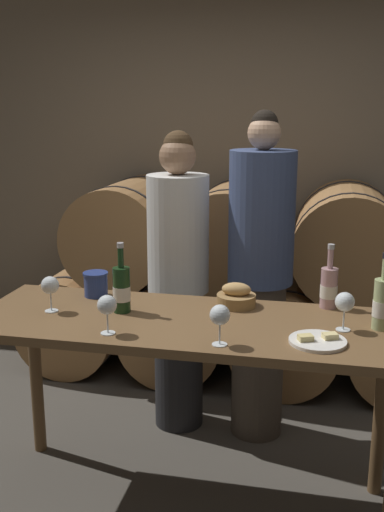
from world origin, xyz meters
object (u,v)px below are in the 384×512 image
(wine_bottle_red, at_px, (122,289))
(wine_glass_center, at_px, (220,316))
(cheese_plate, at_px, (318,341))
(blue_crock, at_px, (96,283))
(person_left, at_px, (178,282))
(wine_bottle_white, at_px, (382,304))
(wine_glass_far_left, at_px, (50,286))
(wine_glass_right, at_px, (345,303))
(wine_glass_left, at_px, (107,306))
(bread_basket, at_px, (236,297))
(person_right, at_px, (260,278))
(wine_bottle_rose, at_px, (329,287))
(tasting_table, at_px, (186,346))

(wine_bottle_red, relative_size, wine_glass_center, 1.95)
(cheese_plate, bearing_deg, wine_bottle_red, 167.65)
(blue_crock, bearing_deg, person_left, 58.83)
(person_left, xyz_separation_m, wine_bottle_white, (1.02, -0.65, 0.16))
(wine_bottle_red, distance_m, wine_glass_far_left, 0.32)
(person_left, relative_size, wine_glass_right, 10.35)
(wine_bottle_red, height_order, wine_bottle_white, wine_bottle_white)
(person_left, relative_size, wine_bottle_red, 5.31)
(wine_glass_far_left, relative_size, wine_glass_left, 1.00)
(wine_bottle_white, relative_size, wine_glass_right, 1.99)
(bread_basket, relative_size, cheese_plate, 0.80)
(person_right, distance_m, wine_bottle_rose, 0.56)
(blue_crock, distance_m, wine_glass_right, 1.18)
(wine_glass_far_left, xyz_separation_m, wine_glass_right, (1.27, 0.03, 0.00))
(tasting_table, xyz_separation_m, bread_basket, (0.19, 0.23, 0.16))
(wine_glass_left, bearing_deg, wine_glass_center, -2.78)
(wine_glass_far_left, height_order, wine_glass_center, same)
(wine_bottle_red, bearing_deg, bread_basket, 21.06)
(wine_bottle_rose, bearing_deg, blue_crock, -176.77)
(wine_glass_right, bearing_deg, wine_glass_left, -165.59)
(person_left, xyz_separation_m, cheese_plate, (0.77, -0.87, 0.06))
(wine_bottle_rose, relative_size, bread_basket, 1.65)
(wine_bottle_rose, distance_m, bread_basket, 0.42)
(tasting_table, distance_m, wine_bottle_red, 0.38)
(bread_basket, distance_m, wine_glass_left, 0.65)
(wine_bottle_rose, distance_m, wine_glass_left, 1.02)
(wine_bottle_rose, height_order, wine_glass_left, wine_bottle_rose)
(wine_bottle_rose, bearing_deg, person_right, 129.92)
(tasting_table, bearing_deg, person_left, 105.84)
(wine_bottle_rose, bearing_deg, wine_glass_center, -127.01)
(wine_bottle_red, distance_m, cheese_plate, 0.89)
(wine_bottle_rose, bearing_deg, wine_glass_right, -77.99)
(bread_basket, height_order, cheese_plate, bread_basket)
(bread_basket, bearing_deg, wine_glass_center, -89.62)
(wine_glass_far_left, distance_m, wine_glass_left, 0.40)
(blue_crock, distance_m, bread_basket, 0.69)
(wine_glass_center, relative_size, wine_glass_right, 1.00)
(wine_glass_right, bearing_deg, bread_basket, 155.60)
(tasting_table, relative_size, person_right, 1.04)
(person_right, relative_size, wine_glass_center, 11.00)
(person_right, distance_m, wine_bottle_white, 0.87)
(person_right, distance_m, wine_glass_right, 0.83)
(wine_bottle_red, distance_m, wine_glass_right, 0.96)
(bread_basket, distance_m, wine_glass_far_left, 0.84)
(wine_bottle_rose, relative_size, wine_glass_center, 1.83)
(wine_bottle_rose, height_order, blue_crock, wine_bottle_rose)
(wine_bottle_white, distance_m, wine_glass_center, 0.70)
(wine_glass_far_left, xyz_separation_m, wine_glass_left, (0.34, -0.20, 0.00))
(wine_glass_right, bearing_deg, tasting_table, -178.93)
(wine_glass_far_left, height_order, wine_glass_right, same)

